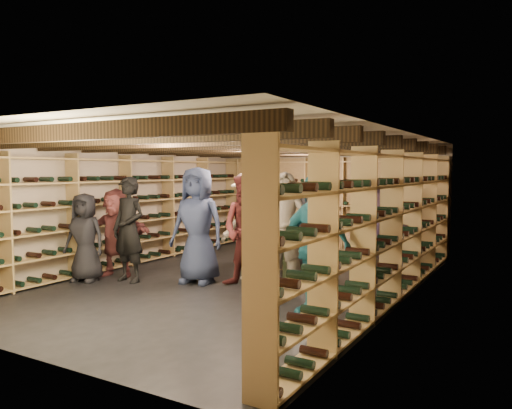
{
  "coord_description": "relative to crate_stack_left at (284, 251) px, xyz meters",
  "views": [
    {
      "loc": [
        4.46,
        -7.05,
        1.87
      ],
      "look_at": [
        0.23,
        0.2,
        1.28
      ],
      "focal_mm": 35.0,
      "sensor_mm": 36.0,
      "label": 1
    }
  ],
  "objects": [
    {
      "name": "ground",
      "position": [
        -0.2,
        -1.3,
        -0.34
      ],
      "size": [
        8.0,
        8.0,
        0.0
      ],
      "primitive_type": "plane",
      "color": "black",
      "rests_on": "ground"
    },
    {
      "name": "walls",
      "position": [
        -0.2,
        -1.3,
        0.86
      ],
      "size": [
        5.52,
        8.02,
        2.4
      ],
      "color": "tan",
      "rests_on": "ground"
    },
    {
      "name": "ceiling",
      "position": [
        -0.2,
        -1.3,
        2.06
      ],
      "size": [
        5.5,
        8.0,
        0.01
      ],
      "primitive_type": "cube",
      "color": "beige",
      "rests_on": "walls"
    },
    {
      "name": "ceiling_joists",
      "position": [
        -0.2,
        -1.3,
        1.92
      ],
      "size": [
        5.4,
        7.12,
        0.18
      ],
      "color": "black",
      "rests_on": "ground"
    },
    {
      "name": "wine_rack_left",
      "position": [
        -2.77,
        -1.3,
        0.74
      ],
      "size": [
        0.32,
        7.5,
        2.15
      ],
      "color": "#A4884F",
      "rests_on": "ground"
    },
    {
      "name": "wine_rack_right",
      "position": [
        2.37,
        -1.3,
        0.74
      ],
      "size": [
        0.32,
        7.5,
        2.15
      ],
      "color": "#A4884F",
      "rests_on": "ground"
    },
    {
      "name": "wine_rack_back",
      "position": [
        -0.2,
        2.53,
        0.73
      ],
      "size": [
        4.7,
        0.3,
        2.15
      ],
      "color": "#A4884F",
      "rests_on": "ground"
    },
    {
      "name": "crate_stack_left",
      "position": [
        0.0,
        0.0,
        0.0
      ],
      "size": [
        0.5,
        0.34,
        0.68
      ],
      "rotation": [
        0.0,
        0.0,
        -0.01
      ],
      "color": "tan",
      "rests_on": "ground"
    },
    {
      "name": "crate_stack_right",
      "position": [
        1.01,
        1.37,
        0.0
      ],
      "size": [
        0.56,
        0.43,
        0.68
      ],
      "rotation": [
        0.0,
        0.0,
        -0.21
      ],
      "color": "tan",
      "rests_on": "ground"
    },
    {
      "name": "crate_loose",
      "position": [
        0.01,
        0.82,
        -0.25
      ],
      "size": [
        0.53,
        0.38,
        0.17
      ],
      "primitive_type": "cube",
      "rotation": [
        0.0,
        0.0,
        -0.1
      ],
      "color": "tan",
      "rests_on": "ground"
    },
    {
      "name": "person_0",
      "position": [
        -2.38,
        -2.65,
        0.4
      ],
      "size": [
        0.82,
        0.64,
        1.48
      ],
      "primitive_type": "imported",
      "rotation": [
        0.0,
        0.0,
        0.26
      ],
      "color": "black",
      "rests_on": "ground"
    },
    {
      "name": "person_1",
      "position": [
        -1.72,
        -2.3,
        0.54
      ],
      "size": [
        0.65,
        0.44,
        1.76
      ],
      "primitive_type": "imported",
      "rotation": [
        0.0,
        0.0,
        -0.02
      ],
      "color": "black",
      "rests_on": "ground"
    },
    {
      "name": "person_2",
      "position": [
        0.51,
        -1.1,
        0.45
      ],
      "size": [
        0.95,
        0.86,
        1.58
      ],
      "primitive_type": "imported",
      "rotation": [
        0.0,
        0.0,
        0.43
      ],
      "color": "#54623B",
      "rests_on": "ground"
    },
    {
      "name": "person_3",
      "position": [
        -0.03,
        -1.13,
        0.58
      ],
      "size": [
        1.22,
        0.74,
        1.85
      ],
      "primitive_type": "imported",
      "rotation": [
        0.0,
        0.0,
        -0.05
      ],
      "color": "beige",
      "rests_on": "ground"
    },
    {
      "name": "person_4",
      "position": [
        1.75,
        -2.57,
        0.57
      ],
      "size": [
        1.14,
        0.69,
        1.82
      ],
      "primitive_type": "imported",
      "rotation": [
        0.0,
        0.0,
        -0.24
      ],
      "color": "#1A5E70",
      "rests_on": "ground"
    },
    {
      "name": "person_5",
      "position": [
        -2.24,
        -2.1,
        0.43
      ],
      "size": [
        1.5,
        0.82,
        1.55
      ],
      "primitive_type": "imported",
      "rotation": [
        0.0,
        0.0,
        0.27
      ],
      "color": "brown",
      "rests_on": "ground"
    },
    {
      "name": "person_6",
      "position": [
        -0.68,
        -1.78,
        0.62
      ],
      "size": [
        1.02,
        0.74,
        1.91
      ],
      "primitive_type": "imported",
      "rotation": [
        0.0,
        0.0,
        0.15
      ],
      "color": "#222B47",
      "rests_on": "ground"
    },
    {
      "name": "person_7",
      "position": [
        0.82,
        -1.56,
        0.58
      ],
      "size": [
        0.75,
        0.58,
        1.84
      ],
      "primitive_type": "imported",
      "rotation": [
        0.0,
        0.0,
        0.22
      ],
      "color": "gray",
      "rests_on": "ground"
    },
    {
      "name": "person_8",
      "position": [
        0.21,
        -1.65,
        0.57
      ],
      "size": [
        0.97,
        0.8,
        1.82
      ],
      "primitive_type": "imported",
      "rotation": [
        0.0,
        0.0,
        0.13
      ],
      "color": "#4B1A1A",
      "rests_on": "ground"
    },
    {
      "name": "person_9",
      "position": [
        -0.3,
        -0.36,
        0.45
      ],
      "size": [
        1.07,
        0.67,
        1.59
      ],
      "primitive_type": "imported",
      "rotation": [
        0.0,
        0.0,
        0.08
      ],
      "color": "#B4B0A4",
      "rests_on": "ground"
    },
    {
      "name": "person_10",
      "position": [
        -0.82,
        0.0,
        0.46
      ],
      "size": [
        0.96,
        0.45,
        1.6
      ],
      "primitive_type": "imported",
      "rotation": [
        0.0,
        0.0,
        0.07
      ],
      "color": "#214332",
      "rests_on": "ground"
    },
    {
      "name": "person_11",
      "position": [
        1.74,
        0.0,
        0.45
      ],
      "size": [
        1.53,
        0.71,
        1.59
      ],
      "primitive_type": "imported",
      "rotation": [
        0.0,
        0.0,
        -0.17
      ],
      "color": "slate",
      "rests_on": "ground"
    },
    {
      "name": "person_12",
      "position": [
        0.56,
        0.0,
        0.44
      ],
      "size": [
        0.82,
        0.59,
        1.56
      ],
      "primitive_type": "imported",
      "rotation": [
        0.0,
        0.0,
        -0.13
      ],
      "color": "#333236",
      "rests_on": "ground"
    }
  ]
}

